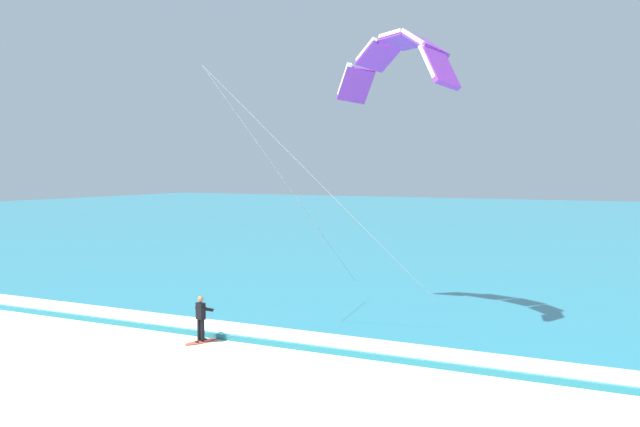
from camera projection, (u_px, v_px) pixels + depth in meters
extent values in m
cube|color=teal|center=(569.00, 225.00, 78.06)|extent=(200.00, 120.00, 0.20)
cube|color=white|center=(303.00, 337.00, 25.99)|extent=(200.00, 1.63, 0.04)
ellipsoid|color=#E04C38|center=(201.00, 342.00, 26.09)|extent=(0.81, 1.47, 0.05)
cube|color=black|center=(205.00, 339.00, 26.30)|extent=(0.17, 0.10, 0.04)
cube|color=black|center=(197.00, 342.00, 25.87)|extent=(0.17, 0.10, 0.04)
cylinder|color=black|center=(199.00, 330.00, 26.13)|extent=(0.14, 0.14, 0.84)
cylinder|color=black|center=(203.00, 331.00, 25.99)|extent=(0.14, 0.14, 0.84)
cube|color=black|center=(201.00, 311.00, 26.02)|extent=(0.38, 0.29, 0.60)
sphere|color=#9E704C|center=(201.00, 299.00, 25.99)|extent=(0.22, 0.22, 0.22)
cylinder|color=black|center=(201.00, 308.00, 26.25)|extent=(0.23, 0.51, 0.22)
cylinder|color=black|center=(207.00, 310.00, 26.00)|extent=(0.23, 0.51, 0.22)
cylinder|color=black|center=(209.00, 308.00, 26.29)|extent=(0.54, 0.19, 0.04)
cube|color=#3F3F42|center=(203.00, 317.00, 26.12)|extent=(0.14, 0.11, 0.10)
cube|color=purple|center=(440.00, 69.00, 26.80)|extent=(1.43, 1.79, 1.64)
cube|color=white|center=(428.00, 62.00, 26.52)|extent=(0.93, 0.72, 1.38)
cube|color=purple|center=(426.00, 44.00, 28.03)|extent=(1.89, 1.96, 1.23)
cube|color=white|center=(414.00, 37.00, 27.74)|extent=(1.31, 0.95, 0.89)
cube|color=purple|center=(402.00, 41.00, 29.54)|extent=(2.10, 2.02, 0.54)
cube|color=white|center=(391.00, 34.00, 29.26)|extent=(1.42, 1.06, 0.20)
cube|color=purple|center=(377.00, 56.00, 31.01)|extent=(2.09, 1.88, 1.23)
cube|color=white|center=(366.00, 50.00, 30.73)|extent=(1.31, 0.98, 0.89)
cube|color=purple|center=(356.00, 85.00, 32.10)|extent=(1.83, 1.57, 1.64)
cube|color=white|center=(345.00, 79.00, 31.81)|extent=(0.97, 0.73, 1.38)
cylinder|color=#B2B2B7|center=(323.00, 187.00, 26.59)|extent=(7.27, 4.95, 8.80)
cylinder|color=#B2B2B7|center=(287.00, 185.00, 29.24)|extent=(2.23, 8.29, 8.80)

